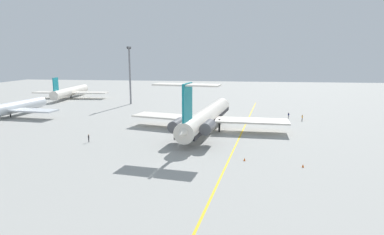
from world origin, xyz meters
name	(u,v)px	position (x,y,z in m)	size (l,w,h in m)	color
ground	(228,132)	(0.00, 0.00, 0.00)	(333.77, 333.77, 0.00)	#9E9E99
main_jetliner	(206,117)	(0.06, 5.79, 3.74)	(47.02, 41.71, 13.72)	silver
airliner_mid_left	(12,108)	(12.43, 68.88, 2.86)	(32.48, 32.15, 9.70)	silver
airliner_mid_right	(72,91)	(59.40, 72.90, 3.03)	(34.44, 34.03, 10.30)	silver
ground_crew_near_nose	(289,115)	(21.38, -18.27, 1.08)	(0.27, 0.43, 1.71)	black
ground_crew_near_tail	(89,137)	(-14.38, 31.06, 1.12)	(0.43, 0.28, 1.77)	black
ground_crew_portside	(302,117)	(17.47, -21.63, 1.11)	(0.38, 0.28, 1.75)	black
safety_cone_nose	(245,159)	(-23.43, -3.44, 0.28)	(0.40, 0.40, 0.55)	#EA590F
safety_cone_wingtip	(303,166)	(-25.73, -13.49, 0.28)	(0.40, 0.40, 0.55)	#EA590F
taxiway_centreline	(242,131)	(1.36, -3.61, 0.00)	(105.88, 0.36, 0.01)	gold
light_mast	(130,73)	(44.50, 40.07, 12.51)	(4.00, 0.70, 22.63)	slate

